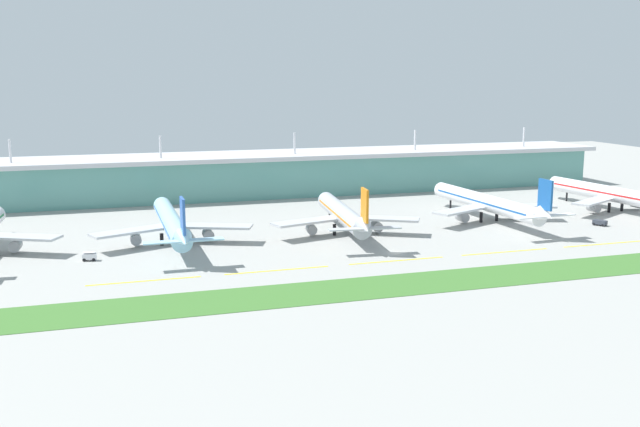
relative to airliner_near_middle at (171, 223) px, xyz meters
name	(u,v)px	position (x,y,z in m)	size (l,w,h in m)	color
ground_plane	(395,253)	(60.06, -31.72, -6.46)	(600.00, 600.00, 0.00)	#9E9E99
terminal_building	(291,173)	(60.06, 82.84, 2.70)	(288.00, 34.00, 26.91)	#5B9E93
airliner_near_middle	(171,223)	(0.00, 0.00, 0.00)	(48.80, 70.01, 18.90)	#9ED1EA
airliner_center	(343,214)	(54.29, -2.80, -0.01)	(48.50, 63.73, 18.90)	#ADB2BC
airliner_far_middle	(487,203)	(109.72, 2.54, 0.00)	(48.73, 72.32, 18.90)	white
airliner_farthest	(613,194)	(165.14, 5.13, 0.00)	(48.51, 71.71, 18.90)	white
taxiway_stripe_west	(144,281)	(-10.94, -40.04, -6.44)	(28.00, 0.70, 0.04)	yellow
taxiway_stripe_mid_west	(277,270)	(23.06, -40.04, -6.44)	(28.00, 0.70, 0.04)	yellow
taxiway_stripe_centre	(397,261)	(57.06, -40.04, -6.44)	(28.00, 0.70, 0.04)	yellow
taxiway_stripe_mid_east	(505,252)	(91.06, -40.04, -6.44)	(28.00, 0.70, 0.04)	yellow
taxiway_stripe_east	(603,244)	(125.06, -40.04, -6.44)	(28.00, 0.70, 0.04)	yellow
grass_verge	(443,281)	(60.06, -61.98, -6.41)	(300.00, 18.00, 0.10)	#3D702D
baggage_cart	(89,256)	(-24.01, -14.75, -5.19)	(3.85, 2.53, 2.48)	silver
pushback_tug	(600,222)	(142.59, -16.22, -5.36)	(4.19, 5.01, 1.85)	#333842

